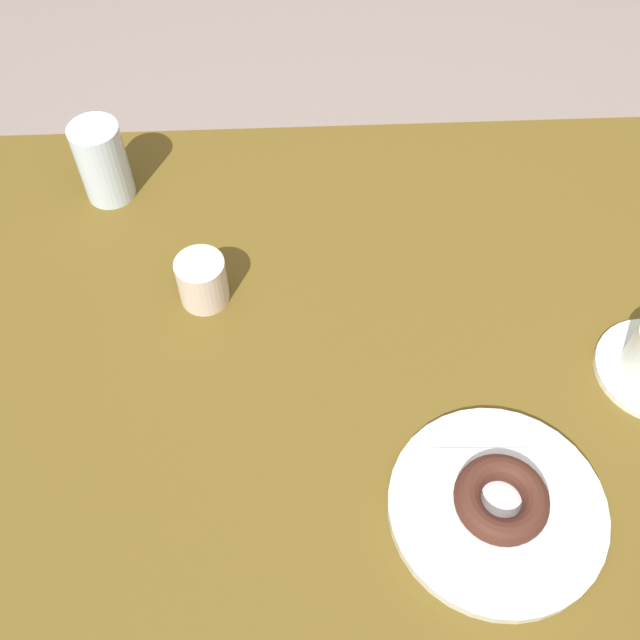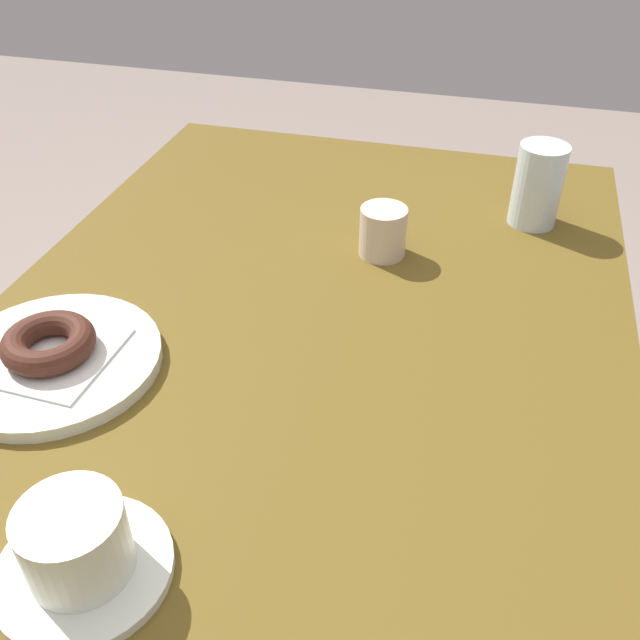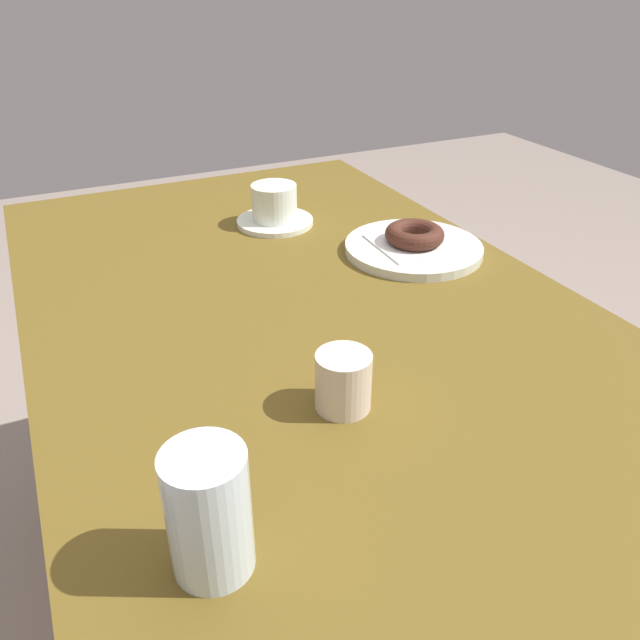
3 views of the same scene
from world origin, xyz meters
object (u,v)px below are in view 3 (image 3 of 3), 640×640
object	(u,v)px
plate_chocolate_ring	(413,248)
water_glass	(209,513)
donut_chocolate_ring	(415,234)
sugar_jar	(343,381)
coffee_cup	(274,208)

from	to	relation	value
plate_chocolate_ring	water_glass	world-z (taller)	water_glass
water_glass	donut_chocolate_ring	bearing A→B (deg)	133.25
sugar_jar	plate_chocolate_ring	bearing A→B (deg)	137.02
plate_chocolate_ring	sugar_jar	size ratio (longest dim) A/B	3.44
donut_chocolate_ring	coffee_cup	bearing A→B (deg)	-143.40
donut_chocolate_ring	coffee_cup	xyz separation A→B (m)	(-0.22, -0.17, 0.00)
coffee_cup	donut_chocolate_ring	bearing A→B (deg)	36.60
donut_chocolate_ring	coffee_cup	size ratio (longest dim) A/B	0.70
plate_chocolate_ring	donut_chocolate_ring	xyz separation A→B (m)	(0.00, 0.00, 0.03)
coffee_cup	sugar_jar	distance (m)	0.57
plate_chocolate_ring	water_glass	xyz separation A→B (m)	(0.47, -0.50, 0.05)
plate_chocolate_ring	donut_chocolate_ring	world-z (taller)	donut_chocolate_ring
plate_chocolate_ring	coffee_cup	xyz separation A→B (m)	(-0.22, -0.17, 0.03)
water_glass	sugar_jar	size ratio (longest dim) A/B	1.74
water_glass	coffee_cup	bearing A→B (deg)	154.30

